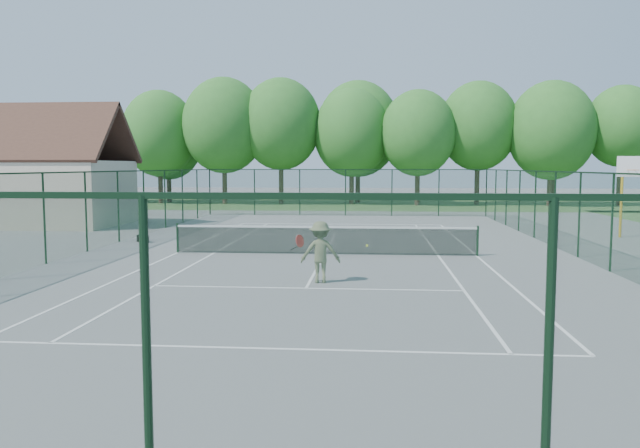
% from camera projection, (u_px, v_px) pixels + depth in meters
% --- Properties ---
extents(ground, '(140.00, 140.00, 0.00)m').
position_uv_depth(ground, '(325.00, 254.00, 22.80)').
color(ground, slate).
rests_on(ground, ground).
extents(grass_far, '(80.00, 16.00, 0.01)m').
position_uv_depth(grass_far, '(351.00, 204.00, 52.57)').
color(grass_far, '#477235').
rests_on(grass_far, ground).
extents(court_lines, '(11.05, 23.85, 0.01)m').
position_uv_depth(court_lines, '(325.00, 254.00, 22.80)').
color(court_lines, white).
rests_on(court_lines, ground).
extents(tennis_net, '(11.08, 0.08, 1.10)m').
position_uv_depth(tennis_net, '(325.00, 239.00, 22.75)').
color(tennis_net, black).
rests_on(tennis_net, ground).
extents(fence_enclosure, '(18.05, 36.05, 3.02)m').
position_uv_depth(fence_enclosure, '(325.00, 212.00, 22.66)').
color(fence_enclosure, '#163821').
rests_on(fence_enclosure, ground).
extents(utility_building, '(8.60, 6.27, 6.63)m').
position_uv_depth(utility_building, '(44.00, 168.00, 33.76)').
color(utility_building, beige).
rests_on(utility_building, ground).
extents(tree_line_far, '(39.40, 6.40, 9.70)m').
position_uv_depth(tree_line_far, '(352.00, 133.00, 52.01)').
color(tree_line_far, '#412C22').
rests_on(tree_line_far, ground).
extents(basketball_goal, '(1.20, 1.43, 3.65)m').
position_uv_depth(basketball_goal, '(627.00, 181.00, 27.50)').
color(basketball_goal, gold).
rests_on(basketball_goal, ground).
extents(sports_bag_a, '(0.37, 0.26, 0.27)m').
position_uv_depth(sports_bag_a, '(144.00, 239.00, 26.23)').
color(sports_bag_a, black).
rests_on(sports_bag_a, ground).
extents(sports_bag_b, '(0.42, 0.30, 0.30)m').
position_uv_depth(sports_bag_b, '(142.00, 238.00, 26.57)').
color(sports_bag_b, black).
rests_on(sports_bag_b, ground).
extents(tennis_player, '(2.17, 0.95, 1.70)m').
position_uv_depth(tennis_player, '(320.00, 252.00, 17.22)').
color(tennis_player, '#5C6345').
rests_on(tennis_player, ground).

